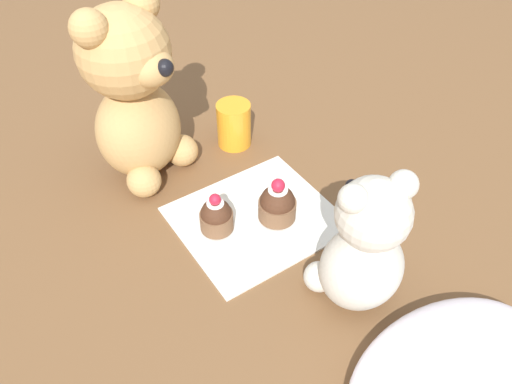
% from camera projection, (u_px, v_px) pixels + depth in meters
% --- Properties ---
extents(ground_plane, '(4.00, 4.00, 0.00)m').
position_uv_depth(ground_plane, '(256.00, 219.00, 0.74)').
color(ground_plane, brown).
extents(knitted_placemat, '(0.23, 0.20, 0.01)m').
position_uv_depth(knitted_placemat, '(256.00, 218.00, 0.74)').
color(knitted_placemat, silver).
rests_on(knitted_placemat, ground_plane).
extents(tulle_cloth, '(0.27, 0.17, 0.04)m').
position_uv_depth(tulle_cloth, '(453.00, 378.00, 0.54)').
color(tulle_cloth, silver).
rests_on(tulle_cloth, ground_plane).
extents(teddy_bear_cream, '(0.12, 0.12, 0.20)m').
position_uv_depth(teddy_bear_cream, '(364.00, 248.00, 0.58)').
color(teddy_bear_cream, beige).
rests_on(teddy_bear_cream, ground_plane).
extents(teddy_bear_tan, '(0.17, 0.17, 0.29)m').
position_uv_depth(teddy_bear_tan, '(134.00, 95.00, 0.73)').
color(teddy_bear_tan, tan).
rests_on(teddy_bear_tan, ground_plane).
extents(cupcake_near_cream_bear, '(0.06, 0.06, 0.07)m').
position_uv_depth(cupcake_near_cream_bear, '(277.00, 204.00, 0.72)').
color(cupcake_near_cream_bear, brown).
rests_on(cupcake_near_cream_bear, knitted_placemat).
extents(cupcake_near_tan_bear, '(0.05, 0.05, 0.06)m').
position_uv_depth(cupcake_near_tan_bear, '(216.00, 216.00, 0.71)').
color(cupcake_near_tan_bear, brown).
rests_on(cupcake_near_tan_bear, knitted_placemat).
extents(juice_glass, '(0.06, 0.06, 0.08)m').
position_uv_depth(juice_glass, '(234.00, 124.00, 0.85)').
color(juice_glass, orange).
rests_on(juice_glass, ground_plane).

